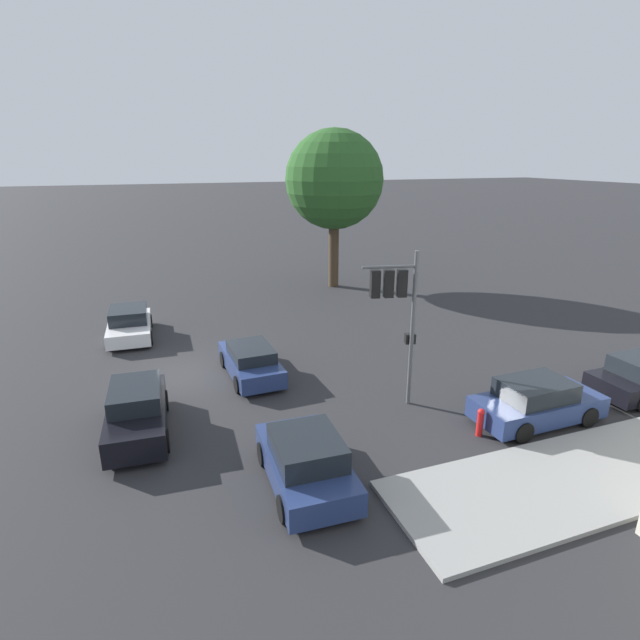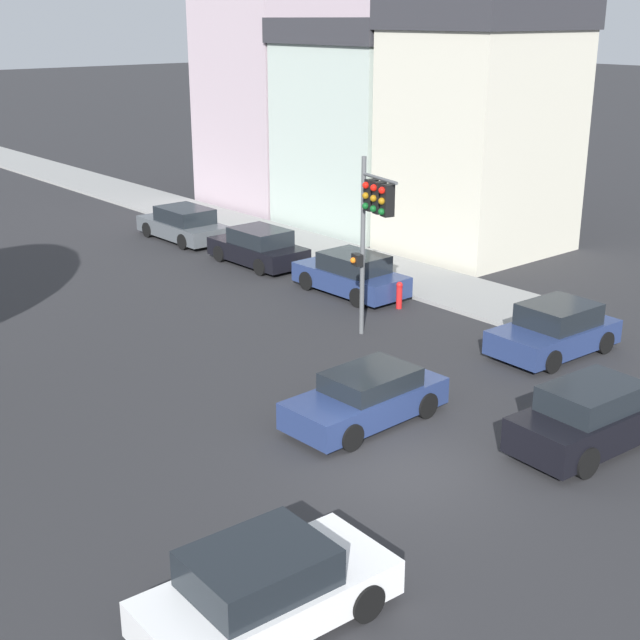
{
  "view_description": "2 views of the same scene",
  "coord_description": "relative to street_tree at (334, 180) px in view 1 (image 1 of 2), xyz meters",
  "views": [
    {
      "loc": [
        18.9,
        -1.45,
        8.29
      ],
      "look_at": [
        0.09,
        5.48,
        1.69
      ],
      "focal_mm": 28.0,
      "sensor_mm": 36.0,
      "label": 1
    },
    {
      "loc": [
        -12.48,
        -11.87,
        9.28
      ],
      "look_at": [
        2.14,
        5.33,
        1.52
      ],
      "focal_mm": 50.0,
      "sensor_mm": 36.0,
      "label": 2
    }
  ],
  "objects": [
    {
      "name": "crossing_car_3",
      "position": [
        15.2,
        -12.63,
        -6.11
      ],
      "size": [
        4.34,
        2.01,
        1.55
      ],
      "rotation": [
        0.0,
        0.0,
        -0.06
      ],
      "color": "black",
      "rests_on": "ground_plane"
    },
    {
      "name": "traffic_signal",
      "position": [
        16.22,
        -4.3,
        -2.97
      ],
      "size": [
        0.66,
        1.98,
        5.42
      ],
      "rotation": [
        0.0,
        0.0,
        2.92
      ],
      "color": "#515456",
      "rests_on": "ground_plane"
    },
    {
      "name": "fire_hydrant",
      "position": [
        19.05,
        -2.7,
        -6.36
      ],
      "size": [
        0.22,
        0.22,
        0.92
      ],
      "color": "red",
      "rests_on": "ground_plane"
    },
    {
      "name": "crossing_car_0",
      "position": [
        5.84,
        -12.82,
        -6.18
      ],
      "size": [
        4.25,
        2.14,
        1.42
      ],
      "rotation": [
        0.0,
        0.0,
        -0.04
      ],
      "color": "silver",
      "rests_on": "ground_plane"
    },
    {
      "name": "crossing_car_2",
      "position": [
        12.23,
        -8.37,
        -6.22
      ],
      "size": [
        4.17,
        1.94,
        1.29
      ],
      "rotation": [
        0.0,
        0.0,
        3.18
      ],
      "color": "navy",
      "rests_on": "ground_plane"
    },
    {
      "name": "street_tree",
      "position": [
        0.0,
        0.0,
        0.0
      ],
      "size": [
        6.17,
        6.17,
        9.97
      ],
      "color": "#423323",
      "rests_on": "ground_plane"
    },
    {
      "name": "parked_car_0",
      "position": [
        18.95,
        -0.44,
        -6.16
      ],
      "size": [
        1.98,
        4.28,
        1.46
      ],
      "rotation": [
        0.0,
        0.0,
        1.58
      ],
      "color": "navy",
      "rests_on": "ground_plane"
    },
    {
      "name": "ground_plane",
      "position": [
        11.25,
        -10.62,
        -6.85
      ],
      "size": [
        300.0,
        300.0,
        0.0
      ],
      "primitive_type": "plane",
      "color": "#28282B"
    },
    {
      "name": "crossing_car_1",
      "position": [
        19.48,
        -8.53,
        -6.15
      ],
      "size": [
        3.96,
        2.13,
        1.48
      ],
      "rotation": [
        0.0,
        0.0,
        3.1
      ],
      "color": "navy",
      "rests_on": "ground_plane"
    }
  ]
}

